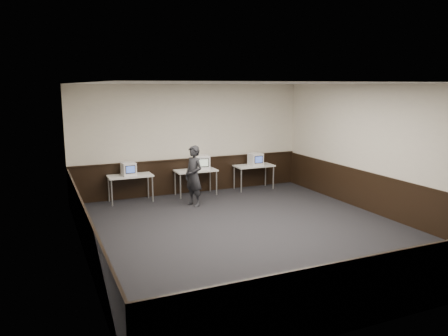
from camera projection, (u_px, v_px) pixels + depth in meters
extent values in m
plane|color=black|center=(252.00, 232.00, 9.53)|extent=(8.00, 8.00, 0.00)
plane|color=white|center=(254.00, 83.00, 8.94)|extent=(8.00, 8.00, 0.00)
plane|color=silver|center=(191.00, 139.00, 12.84)|extent=(7.00, 0.00, 7.00)
plane|color=silver|center=(396.00, 208.00, 5.63)|extent=(7.00, 0.00, 7.00)
plane|color=silver|center=(80.00, 173.00, 7.86)|extent=(0.00, 8.00, 8.00)
plane|color=silver|center=(381.00, 150.00, 10.61)|extent=(0.00, 8.00, 8.00)
cube|color=black|center=(191.00, 176.00, 13.02)|extent=(6.98, 0.04, 1.00)
cube|color=black|center=(388.00, 287.00, 5.86)|extent=(6.98, 0.04, 1.00)
cube|color=black|center=(85.00, 231.00, 8.07)|extent=(0.04, 7.98, 1.00)
cube|color=black|center=(377.00, 194.00, 10.81)|extent=(0.04, 7.98, 1.00)
cube|color=black|center=(191.00, 159.00, 12.91)|extent=(6.98, 0.06, 0.04)
cube|color=silver|center=(130.00, 176.00, 11.89)|extent=(1.20, 0.60, 0.04)
cylinder|color=#999999|center=(112.00, 193.00, 11.52)|extent=(0.04, 0.04, 0.71)
cylinder|color=#999999|center=(153.00, 189.00, 11.95)|extent=(0.04, 0.04, 0.71)
cylinder|color=#999999|center=(109.00, 189.00, 11.97)|extent=(0.04, 0.04, 0.71)
cylinder|color=#999999|center=(148.00, 186.00, 12.40)|extent=(0.04, 0.04, 0.71)
cube|color=silver|center=(196.00, 171.00, 12.64)|extent=(1.20, 0.60, 0.04)
cylinder|color=#999999|center=(180.00, 187.00, 12.27)|extent=(0.04, 0.04, 0.71)
cylinder|color=#999999|center=(217.00, 183.00, 12.70)|extent=(0.04, 0.04, 0.71)
cylinder|color=#999999|center=(175.00, 183.00, 12.72)|extent=(0.04, 0.04, 0.71)
cylinder|color=#999999|center=(210.00, 180.00, 13.15)|extent=(0.04, 0.04, 0.71)
cube|color=silver|center=(254.00, 166.00, 13.38)|extent=(1.20, 0.60, 0.04)
cylinder|color=#999999|center=(241.00, 181.00, 13.01)|extent=(0.04, 0.04, 0.71)
cylinder|color=#999999|center=(273.00, 178.00, 13.45)|extent=(0.04, 0.04, 0.71)
cylinder|color=#999999|center=(234.00, 178.00, 13.46)|extent=(0.04, 0.04, 0.71)
cylinder|color=#999999|center=(265.00, 175.00, 13.90)|extent=(0.04, 0.04, 0.71)
cube|color=white|center=(129.00, 169.00, 11.82)|extent=(0.38, 0.40, 0.36)
cube|color=black|center=(130.00, 169.00, 11.65)|extent=(0.27, 0.03, 0.21)
cube|color=#3A57AD|center=(131.00, 170.00, 11.64)|extent=(0.23, 0.02, 0.18)
cube|color=white|center=(202.00, 162.00, 12.72)|extent=(0.48, 0.50, 0.41)
cube|color=black|center=(204.00, 163.00, 12.51)|extent=(0.30, 0.07, 0.24)
cube|color=#B1C3AB|center=(204.00, 163.00, 12.50)|extent=(0.26, 0.05, 0.20)
cube|color=white|center=(255.00, 159.00, 13.33)|extent=(0.39, 0.40, 0.37)
cube|color=black|center=(259.00, 160.00, 13.15)|extent=(0.28, 0.02, 0.22)
cube|color=#3D57B7|center=(259.00, 160.00, 13.15)|extent=(0.24, 0.01, 0.19)
imported|color=#222327|center=(194.00, 176.00, 11.51)|extent=(0.57, 0.69, 1.61)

